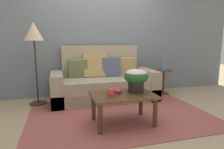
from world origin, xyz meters
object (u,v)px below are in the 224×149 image
coffee_mug (111,93)px  table_vase (164,65)px  side_table (164,77)px  floor_lamp (34,37)px  snack_bowl (117,91)px  couch (104,83)px  potted_plant (136,78)px  coffee_table (123,99)px

coffee_mug → table_vase: table_vase is taller
side_table → coffee_mug: size_ratio=3.82×
floor_lamp → snack_bowl: bearing=-44.7°
coffee_mug → snack_bowl: bearing=47.6°
couch → potted_plant: size_ratio=5.83×
coffee_table → side_table: bearing=42.8°
snack_bowl → coffee_mug: bearing=-132.4°
couch → potted_plant: couch is taller
table_vase → coffee_mug: bearing=-139.3°
floor_lamp → table_vase: bearing=0.6°
floor_lamp → side_table: bearing=0.5°
table_vase → coffee_table: bearing=-136.9°
couch → coffee_table: couch is taller
couch → table_vase: couch is taller
side_table → snack_bowl: 1.86m
coffee_mug → table_vase: bearing=40.7°
floor_lamp → snack_bowl: 1.82m
snack_bowl → table_vase: (1.42, 1.19, 0.18)m
coffee_table → coffee_mug: size_ratio=6.16×
potted_plant → coffee_table: bearing=-162.9°
potted_plant → snack_bowl: size_ratio=2.65×
coffee_table → floor_lamp: 1.96m
coffee_table → side_table: 1.86m
floor_lamp → potted_plant: (1.46, -1.18, -0.58)m
floor_lamp → coffee_mug: (1.05, -1.31, -0.74)m
side_table → table_vase: table_vase is taller
couch → floor_lamp: floor_lamp is taller
coffee_table → snack_bowl: (-0.06, 0.08, 0.11)m
floor_lamp → coffee_table: bearing=-45.1°
coffee_table → table_vase: size_ratio=3.52×
coffee_mug → table_vase: (1.55, 1.33, 0.16)m
couch → floor_lamp: bearing=-178.9°
side_table → snack_bowl: size_ratio=4.13×
table_vase → floor_lamp: bearing=-179.4°
coffee_mug → floor_lamp: bearing=128.8°
coffee_table → side_table: (1.37, 1.26, 0.02)m
side_table → table_vase: (-0.01, 0.00, 0.27)m
side_table → couch: bearing=179.9°
potted_plant → table_vase: (1.14, 1.20, 0.00)m
snack_bowl → table_vase: 1.86m
side_table → coffee_mug: (-1.56, -1.33, 0.11)m
potted_plant → snack_bowl: 0.33m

